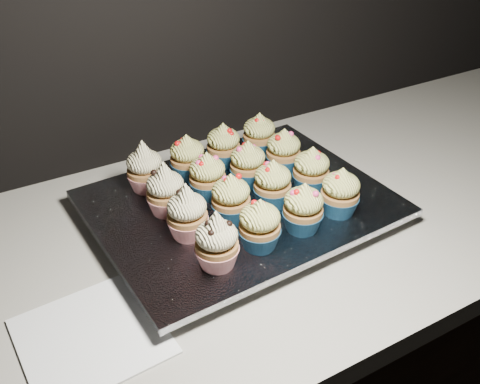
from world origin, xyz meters
The scene contains 21 objects.
cabinet centered at (0.00, 1.70, 0.43)m, with size 2.40×0.60×0.86m, color black.
worktop centered at (0.00, 1.70, 0.88)m, with size 2.44×0.64×0.04m, color silver.
napkin centered at (-0.46, 1.58, 0.90)m, with size 0.18×0.18×0.00m, color white.
baking_tray centered at (-0.16, 1.72, 0.91)m, with size 0.44×0.34×0.02m, color black.
foil_lining centered at (-0.16, 1.72, 0.93)m, with size 0.48×0.37×0.01m, color silver.
cupcake_0 centered at (-0.27, 1.59, 0.97)m, with size 0.06×0.06×0.10m.
cupcake_1 centered at (-0.19, 1.60, 0.97)m, with size 0.06×0.06×0.08m.
cupcake_2 centered at (-0.11, 1.60, 0.97)m, with size 0.06×0.06×0.08m.
cupcake_3 centered at (-0.04, 1.61, 0.97)m, with size 0.06×0.06×0.08m.
cupcake_4 centered at (-0.27, 1.68, 0.97)m, with size 0.06×0.06×0.10m.
cupcake_5 centered at (-0.20, 1.68, 0.97)m, with size 0.06×0.06×0.08m.
cupcake_6 centered at (-0.12, 1.69, 0.97)m, with size 0.06×0.06×0.08m.
cupcake_7 centered at (-0.04, 1.69, 0.97)m, with size 0.06×0.06×0.08m.
cupcake_8 centered at (-0.28, 1.75, 0.97)m, with size 0.06×0.06×0.10m.
cupcake_9 centered at (-0.20, 1.76, 0.97)m, with size 0.06×0.06×0.08m.
cupcake_10 centered at (-0.12, 1.76, 0.97)m, with size 0.06×0.06×0.08m.
cupcake_11 centered at (-0.04, 1.77, 0.97)m, with size 0.06×0.06×0.08m.
cupcake_12 centered at (-0.28, 1.83, 0.97)m, with size 0.06×0.06×0.10m.
cupcake_13 centered at (-0.20, 1.83, 0.97)m, with size 0.06×0.06×0.08m.
cupcake_14 centered at (-0.13, 1.84, 0.97)m, with size 0.06×0.06×0.08m.
cupcake_15 centered at (-0.05, 1.84, 0.97)m, with size 0.06×0.06×0.08m.
Camera 1 is at (-0.53, 1.07, 1.44)m, focal length 40.00 mm.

